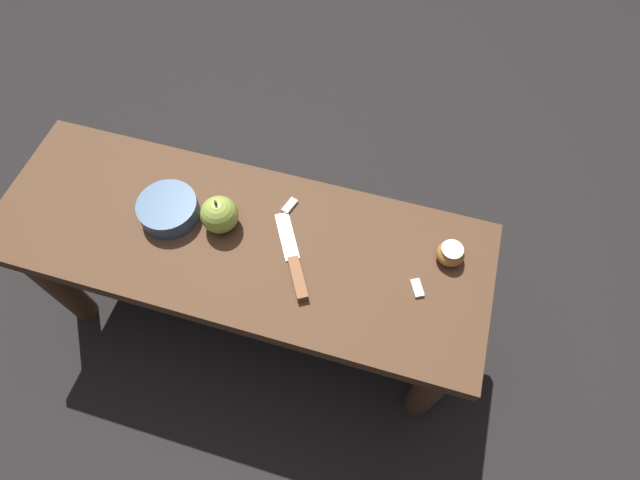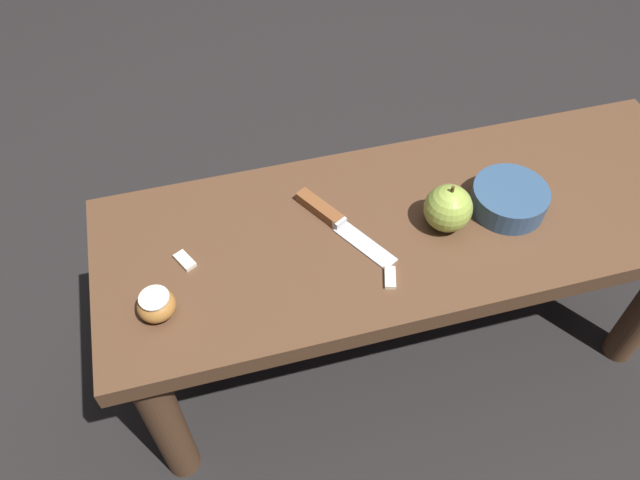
{
  "view_description": "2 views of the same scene",
  "coord_description": "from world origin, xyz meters",
  "px_view_note": "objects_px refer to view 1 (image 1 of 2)",
  "views": [
    {
      "loc": [
        -0.33,
        0.48,
        1.46
      ],
      "look_at": [
        -0.19,
        -0.03,
        0.51
      ],
      "focal_mm": 28.0,
      "sensor_mm": 36.0,
      "label": 1
    },
    {
      "loc": [
        -0.36,
        -0.67,
        1.32
      ],
      "look_at": [
        -0.19,
        -0.03,
        0.51
      ],
      "focal_mm": 35.0,
      "sensor_mm": 36.0,
      "label": 2
    }
  ],
  "objects_px": {
    "apple_cut": "(450,254)",
    "bowl": "(169,209)",
    "wooden_bench": "(242,256)",
    "apple_whole": "(219,215)",
    "knife": "(295,267)"
  },
  "relations": [
    {
      "from": "apple_cut",
      "to": "bowl",
      "type": "height_order",
      "value": "bowl"
    },
    {
      "from": "wooden_bench",
      "to": "apple_whole",
      "type": "height_order",
      "value": "apple_whole"
    },
    {
      "from": "apple_whole",
      "to": "wooden_bench",
      "type": "bearing_deg",
      "value": 151.64
    },
    {
      "from": "apple_whole",
      "to": "bowl",
      "type": "bearing_deg",
      "value": 3.84
    },
    {
      "from": "knife",
      "to": "apple_whole",
      "type": "xyz_separation_m",
      "value": [
        0.19,
        -0.06,
        0.03
      ]
    },
    {
      "from": "apple_cut",
      "to": "apple_whole",
      "type": "bearing_deg",
      "value": 6.31
    },
    {
      "from": "knife",
      "to": "apple_whole",
      "type": "relative_size",
      "value": 2.17
    },
    {
      "from": "apple_whole",
      "to": "apple_cut",
      "type": "height_order",
      "value": "apple_whole"
    },
    {
      "from": "apple_cut",
      "to": "bowl",
      "type": "xyz_separation_m",
      "value": [
        0.64,
        0.07,
        -0.0
      ]
    },
    {
      "from": "wooden_bench",
      "to": "knife",
      "type": "height_order",
      "value": "knife"
    },
    {
      "from": "wooden_bench",
      "to": "bowl",
      "type": "relative_size",
      "value": 8.43
    },
    {
      "from": "knife",
      "to": "apple_whole",
      "type": "distance_m",
      "value": 0.21
    },
    {
      "from": "knife",
      "to": "bowl",
      "type": "distance_m",
      "value": 0.32
    },
    {
      "from": "wooden_bench",
      "to": "apple_whole",
      "type": "distance_m",
      "value": 0.14
    },
    {
      "from": "wooden_bench",
      "to": "bowl",
      "type": "height_order",
      "value": "bowl"
    }
  ]
}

